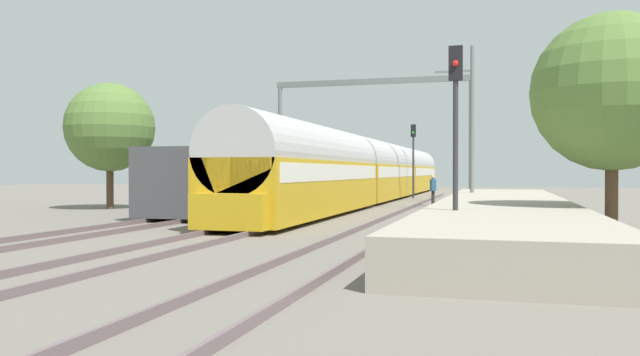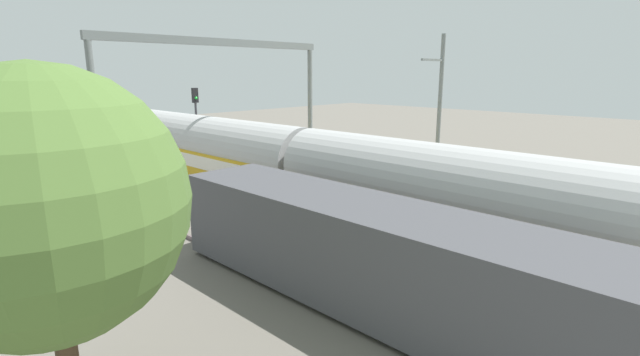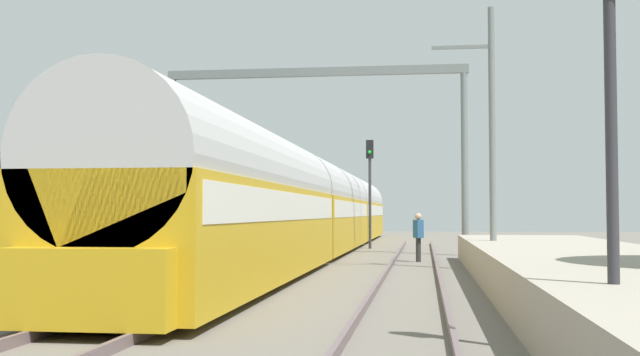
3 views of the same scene
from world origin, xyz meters
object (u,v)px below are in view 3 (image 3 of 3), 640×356
object	(u,v)px
freight_car	(96,223)
catenary_gantry	(315,120)
passenger_train	(322,208)
railway_signal_near	(610,78)
person_crossing	(418,233)
railway_signal_far	(370,179)

from	to	relation	value
freight_car	catenary_gantry	xyz separation A→B (m)	(4.20, 12.39, 4.18)
passenger_train	railway_signal_near	world-z (taller)	railway_signal_near
person_crossing	passenger_train	bearing A→B (deg)	7.73
railway_signal_far	person_crossing	bearing A→B (deg)	-76.65
freight_car	passenger_train	bearing A→B (deg)	73.97
freight_car	person_crossing	world-z (taller)	freight_car
person_crossing	railway_signal_near	world-z (taller)	railway_signal_near
freight_car	railway_signal_near	world-z (taller)	railway_signal_near
person_crossing	railway_signal_far	world-z (taller)	railway_signal_far
freight_car	person_crossing	distance (m)	11.67
freight_car	catenary_gantry	world-z (taller)	catenary_gantry
passenger_train	railway_signal_far	world-z (taller)	railway_signal_far
catenary_gantry	person_crossing	bearing A→B (deg)	-45.71
freight_car	railway_signal_near	bearing A→B (deg)	-43.78
freight_car	railway_signal_far	bearing A→B (deg)	71.34
railway_signal_near	railway_signal_far	size ratio (longest dim) A/B	0.98
railway_signal_near	catenary_gantry	bearing A→B (deg)	106.42
passenger_train	railway_signal_far	size ratio (longest dim) A/B	9.27
passenger_train	person_crossing	size ratio (longest dim) A/B	28.44
passenger_train	freight_car	distance (m)	15.21
passenger_train	catenary_gantry	bearing A→B (deg)	-90.00
railway_signal_far	freight_car	bearing A→B (deg)	-108.66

